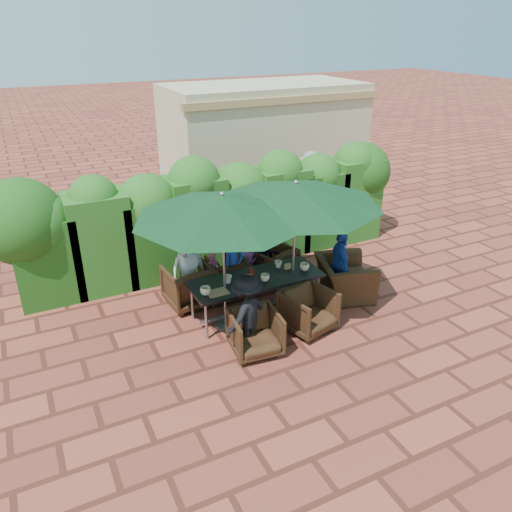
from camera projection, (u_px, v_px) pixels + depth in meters
name	position (u px, v px, depth m)	size (l,w,h in m)	color
ground	(267.00, 311.00, 9.29)	(80.00, 80.00, 0.00)	brown
dining_table	(256.00, 281.00, 8.91)	(2.40, 0.90, 0.75)	black
umbrella_left	(222.00, 206.00, 7.95)	(2.94, 2.94, 2.46)	gray
umbrella_right	(296.00, 194.00, 8.52)	(3.01, 3.01, 2.46)	gray
chair_far_left	(189.00, 284.00, 9.35)	(0.84, 0.78, 0.86)	black
chair_far_mid	(227.00, 273.00, 9.85)	(0.74, 0.69, 0.76)	black
chair_far_right	(274.00, 262.00, 10.26)	(0.77, 0.72, 0.79)	black
chair_near_left	(255.00, 331.00, 7.99)	(0.76, 0.72, 0.79)	black
chair_near_right	(309.00, 309.00, 8.57)	(0.80, 0.75, 0.82)	black
chair_end_right	(345.00, 272.00, 9.65)	(1.13, 0.73, 0.98)	black
adult_far_left	(188.00, 269.00, 9.34)	(0.68, 0.40, 1.38)	silver
adult_far_mid	(234.00, 264.00, 9.59)	(0.47, 0.38, 1.31)	#1D409E
adult_far_right	(267.00, 257.00, 10.10)	(0.55, 0.33, 1.14)	black
adult_near_left	(247.00, 314.00, 7.94)	(0.85, 0.39, 1.33)	black
adult_end_right	(340.00, 264.00, 9.59)	(0.78, 0.39, 1.33)	#1D409E
child_left	(214.00, 274.00, 9.71)	(0.31, 0.25, 0.87)	#CE487C
child_right	(249.00, 264.00, 10.08)	(0.32, 0.26, 0.90)	#A752B2
pedestrian_a	(253.00, 194.00, 13.07)	(1.45, 0.52, 1.56)	green
pedestrian_b	(275.00, 187.00, 13.40)	(0.82, 0.50, 1.70)	#CE487C
pedestrian_c	(310.00, 181.00, 13.89)	(1.08, 0.50, 1.69)	gray
cup_a	(205.00, 291.00, 8.30)	(0.18, 0.18, 0.14)	beige
cup_b	(228.00, 279.00, 8.68)	(0.15, 0.15, 0.14)	beige
cup_c	(265.00, 278.00, 8.74)	(0.16, 0.16, 0.13)	beige
cup_d	(278.00, 264.00, 9.22)	(0.14, 0.14, 0.13)	beige
cup_e	(305.00, 267.00, 9.12)	(0.17, 0.17, 0.14)	beige
ketchup_bottle	(252.00, 274.00, 8.81)	(0.04, 0.04, 0.17)	#B20C0A
sauce_bottle	(251.00, 272.00, 8.90)	(0.04, 0.04, 0.17)	#4C230C
serving_tray	(218.00, 292.00, 8.38)	(0.35, 0.25, 0.02)	#AA7A52
number_block_left	(248.00, 277.00, 8.78)	(0.12, 0.06, 0.10)	tan
number_block_right	(288.00, 266.00, 9.18)	(0.12, 0.06, 0.10)	tan
hedge_wall	(209.00, 208.00, 10.54)	(9.10, 1.60, 2.47)	#193E11
building	(264.00, 136.00, 15.68)	(6.20, 3.08, 3.20)	#B8B089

